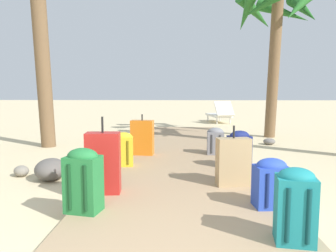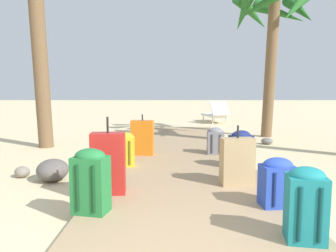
# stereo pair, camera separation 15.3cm
# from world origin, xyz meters

# --- Properties ---
(ground_plane) EXTENTS (60.00, 60.00, 0.00)m
(ground_plane) POSITION_xyz_m (0.00, 3.44, 0.00)
(ground_plane) COLOR beige
(boardwalk) EXTENTS (2.15, 8.61, 0.08)m
(boardwalk) POSITION_xyz_m (0.00, 4.30, 0.04)
(boardwalk) COLOR tan
(boardwalk) RESTS_ON ground
(suitcase_tan) EXTENTS (0.42, 0.24, 0.73)m
(suitcase_tan) POSITION_xyz_m (0.64, 2.53, 0.37)
(suitcase_tan) COLOR tan
(suitcase_tan) RESTS_ON boardwalk
(backpack_yellow) EXTENTS (0.30, 0.23, 0.51)m
(backpack_yellow) POSITION_xyz_m (-0.85, 3.50, 0.35)
(backpack_yellow) COLOR gold
(backpack_yellow) RESTS_ON boardwalk
(backpack_teal) EXTENTS (0.32, 0.30, 0.58)m
(backpack_teal) POSITION_xyz_m (0.85, 1.03, 0.39)
(backpack_teal) COLOR #197A7F
(backpack_teal) RESTS_ON boardwalk
(backpack_blue) EXTENTS (0.34, 0.28, 0.49)m
(backpack_blue) POSITION_xyz_m (0.88, 1.79, 0.34)
(backpack_blue) COLOR #2847B7
(backpack_blue) RESTS_ON boardwalk
(backpack_green) EXTENTS (0.36, 0.30, 0.62)m
(backpack_green) POSITION_xyz_m (-0.93, 1.62, 0.40)
(backpack_green) COLOR #237538
(backpack_green) RESTS_ON boardwalk
(backpack_grey) EXTENTS (0.30, 0.28, 0.48)m
(backpack_grey) POSITION_xyz_m (0.64, 4.45, 0.33)
(backpack_grey) COLOR slate
(backpack_grey) RESTS_ON boardwalk
(suitcase_red) EXTENTS (0.39, 0.24, 0.86)m
(suitcase_red) POSITION_xyz_m (-0.87, 2.20, 0.42)
(suitcase_red) COLOR red
(suitcase_red) RESTS_ON boardwalk
(suitcase_orange) EXTENTS (0.41, 0.23, 0.72)m
(suitcase_orange) POSITION_xyz_m (-0.65, 4.36, 0.39)
(suitcase_orange) COLOR orange
(suitcase_orange) RESTS_ON boardwalk
(backpack_navy) EXTENTS (0.36, 0.30, 0.56)m
(backpack_navy) POSITION_xyz_m (0.88, 3.42, 0.37)
(backpack_navy) COLOR navy
(backpack_navy) RESTS_ON boardwalk
(palm_tree_far_right) EXTENTS (2.04, 2.14, 3.72)m
(palm_tree_far_right) POSITION_xyz_m (2.36, 6.98, 2.89)
(palm_tree_far_right) COLOR brown
(palm_tree_far_right) RESTS_ON ground
(lounge_chair) EXTENTS (0.88, 1.63, 0.79)m
(lounge_chair) POSITION_xyz_m (1.53, 10.66, 0.33)
(lounge_chair) COLOR white
(lounge_chair) RESTS_ON ground
(rock_left_mid) EXTENTS (0.30, 0.30, 0.16)m
(rock_left_mid) POSITION_xyz_m (-2.26, 3.16, 0.08)
(rock_left_mid) COLOR gray
(rock_left_mid) RESTS_ON ground
(rock_left_near) EXTENTS (0.49, 0.56, 0.30)m
(rock_left_near) POSITION_xyz_m (-1.77, 2.98, 0.15)
(rock_left_near) COLOR #5B5651
(rock_left_near) RESTS_ON ground
(rock_right_near) EXTENTS (0.42, 0.42, 0.14)m
(rock_right_near) POSITION_xyz_m (1.42, 2.53, 0.07)
(rock_right_near) COLOR slate
(rock_right_near) RESTS_ON ground
(rock_right_mid) EXTENTS (0.37, 0.37, 0.14)m
(rock_right_mid) POSITION_xyz_m (2.02, 5.95, 0.07)
(rock_right_mid) COLOR slate
(rock_right_mid) RESTS_ON ground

